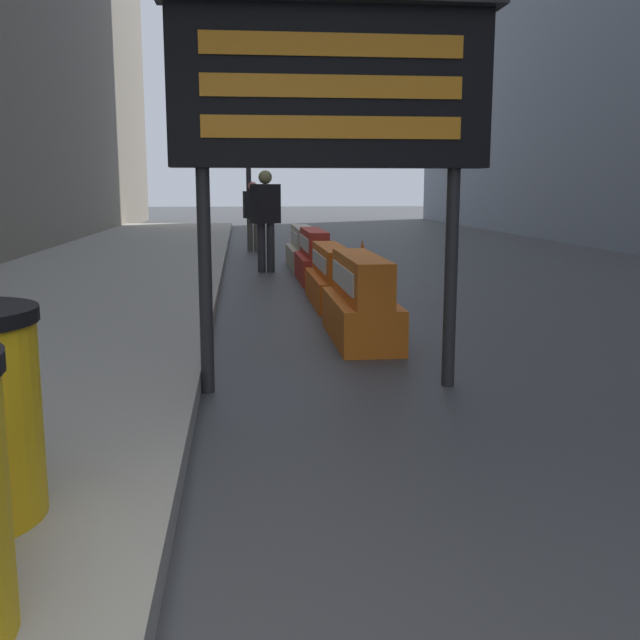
{
  "coord_description": "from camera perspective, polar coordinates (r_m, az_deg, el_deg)",
  "views": [
    {
      "loc": [
        0.32,
        -1.61,
        1.53
      ],
      "look_at": [
        1.11,
        5.83,
        0.2
      ],
      "focal_mm": 42.0,
      "sensor_mm": 36.0,
      "label": 1
    }
  ],
  "objects": [
    {
      "name": "jersey_barrier_red_striped",
      "position": [
        12.33,
        -0.47,
        4.69
      ],
      "size": [
        0.51,
        1.85,
        0.85
      ],
      "color": "red",
      "rests_on": "ground_plane"
    },
    {
      "name": "message_board",
      "position": [
        5.62,
        0.83,
        17.27
      ],
      "size": [
        2.44,
        0.36,
        2.89
      ],
      "color": "#28282B",
      "rests_on": "ground_plane"
    },
    {
      "name": "jersey_barrier_orange_far",
      "position": [
        9.92,
        0.91,
        3.17
      ],
      "size": [
        0.54,
        1.99,
        0.77
      ],
      "color": "orange",
      "rests_on": "ground_plane"
    },
    {
      "name": "pedestrian_worker",
      "position": [
        18.16,
        -5.14,
        8.3
      ],
      "size": [
        0.47,
        0.33,
        1.66
      ],
      "rotation": [
        0.0,
        0.0,
        3.3
      ],
      "color": "#514C42",
      "rests_on": "ground_plane"
    },
    {
      "name": "traffic_light_near_curb",
      "position": [
        18.25,
        -5.52,
        14.67
      ],
      "size": [
        0.28,
        0.45,
        4.16
      ],
      "color": "#2D2D30",
      "rests_on": "ground_plane"
    },
    {
      "name": "traffic_cone_near",
      "position": [
        12.82,
        3.24,
        4.63
      ],
      "size": [
        0.36,
        0.36,
        0.65
      ],
      "color": "black",
      "rests_on": "ground_plane"
    },
    {
      "name": "pedestrian_passerby",
      "position": [
        13.69,
        -4.17,
        8.17
      ],
      "size": [
        0.55,
        0.44,
        1.83
      ],
      "rotation": [
        0.0,
        0.0,
        3.5
      ],
      "color": "#333338",
      "rests_on": "ground_plane"
    },
    {
      "name": "jersey_barrier_cream",
      "position": [
        14.45,
        -1.3,
        5.38
      ],
      "size": [
        0.55,
        2.11,
        0.79
      ],
      "color": "beige",
      "rests_on": "ground_plane"
    },
    {
      "name": "jersey_barrier_orange_near",
      "position": [
        7.56,
        3.11,
        1.31
      ],
      "size": [
        0.59,
        1.8,
        0.86
      ],
      "color": "orange",
      "rests_on": "ground_plane"
    },
    {
      "name": "traffic_cone_mid",
      "position": [
        13.85,
        -0.33,
        5.36
      ],
      "size": [
        0.45,
        0.45,
        0.8
      ],
      "color": "black",
      "rests_on": "ground_plane"
    }
  ]
}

